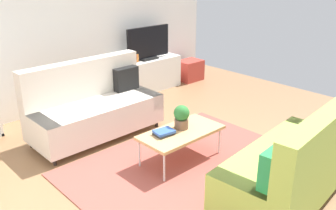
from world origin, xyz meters
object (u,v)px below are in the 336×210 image
object	(u,v)px
coffee_table	(181,133)
table_book_0	(164,134)
tv_console	(148,75)
storage_trunk	(190,70)
vase_0	(122,59)
bottle_1	(137,58)
tv	(148,44)
couch_beige	(94,107)
bottle_0	(133,57)
couch_green	(295,163)
potted_plant	(182,116)

from	to	relation	value
coffee_table	table_book_0	world-z (taller)	table_book_0
tv_console	storage_trunk	size ratio (longest dim) A/B	2.69
vase_0	bottle_1	size ratio (longest dim) A/B	1.20
tv_console	tv	bearing A→B (deg)	-90.00
couch_beige	bottle_0	distance (m)	1.85
tv	bottle_1	bearing A→B (deg)	-176.13
couch_beige	bottle_0	bearing A→B (deg)	-146.92
couch_beige	couch_green	world-z (taller)	same
couch_beige	storage_trunk	distance (m)	3.17
vase_0	tv_console	bearing A→B (deg)	-4.93
coffee_table	vase_0	distance (m)	2.71
tv	bottle_0	distance (m)	0.44
vase_0	storage_trunk	bearing A→B (deg)	-5.10
coffee_table	potted_plant	world-z (taller)	potted_plant
couch_green	bottle_0	size ratio (longest dim) A/B	8.38
tv_console	bottle_1	size ratio (longest dim) A/B	8.84
table_book_0	coffee_table	bearing A→B (deg)	-17.11
couch_beige	vase_0	xyz separation A→B (m)	(1.33, 1.10, 0.29)
coffee_table	table_book_0	size ratio (longest dim) A/B	4.58
storage_trunk	coffee_table	bearing A→B (deg)	-138.00
couch_green	coffee_table	size ratio (longest dim) A/B	1.79
tv	bottle_0	world-z (taller)	tv
storage_trunk	potted_plant	xyz separation A→B (m)	(-2.56, -2.31, 0.36)
coffee_table	bottle_1	xyz separation A→B (m)	(1.23, 2.43, 0.33)
table_book_0	bottle_0	xyz separation A→B (m)	(1.36, 2.36, 0.32)
tv_console	bottle_1	world-z (taller)	bottle_1
coffee_table	storage_trunk	bearing A→B (deg)	42.00
tv	potted_plant	bearing A→B (deg)	-121.47
tv_console	table_book_0	distance (m)	2.97
tv	storage_trunk	distance (m)	1.32
storage_trunk	tv	bearing A→B (deg)	175.84
couch_beige	table_book_0	bearing A→B (deg)	96.33
couch_green	tv_console	distance (m)	4.08
vase_0	bottle_0	bearing A→B (deg)	-25.93
tv	bottle_0	size ratio (longest dim) A/B	4.26
coffee_table	bottle_0	bearing A→B (deg)	64.98
tv	vase_0	xyz separation A→B (m)	(-0.58, 0.07, -0.22)
couch_green	bottle_1	distance (m)	3.97
storage_trunk	table_book_0	xyz separation A→B (m)	(-2.85, -2.30, 0.21)
table_book_0	tv_console	bearing A→B (deg)	53.78
coffee_table	potted_plant	xyz separation A→B (m)	(0.07, 0.06, 0.19)
couch_green	vase_0	xyz separation A→B (m)	(0.66, 3.94, 0.29)
couch_beige	tv	world-z (taller)	tv
storage_trunk	bottle_1	xyz separation A→B (m)	(-1.40, 0.06, 0.50)
vase_0	tv	bearing A→B (deg)	-6.88
coffee_table	table_book_0	xyz separation A→B (m)	(-0.23, 0.07, 0.04)
coffee_table	tv	world-z (taller)	tv
tv_console	bottle_1	distance (m)	0.50
storage_trunk	bottle_0	bearing A→B (deg)	177.70
couch_green	table_book_0	distance (m)	1.58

